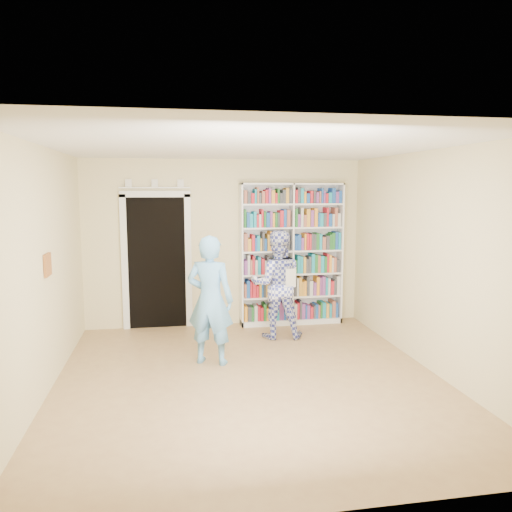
% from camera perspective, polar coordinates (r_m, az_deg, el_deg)
% --- Properties ---
extents(floor, '(5.00, 5.00, 0.00)m').
position_cam_1_polar(floor, '(6.06, -0.71, -13.94)').
color(floor, '#987049').
rests_on(floor, ground).
extents(ceiling, '(5.00, 5.00, 0.00)m').
position_cam_1_polar(ceiling, '(5.65, -0.75, 12.44)').
color(ceiling, white).
rests_on(ceiling, wall_back).
extents(wall_back, '(4.50, 0.00, 4.50)m').
position_cam_1_polar(wall_back, '(8.16, -3.56, 1.47)').
color(wall_back, beige).
rests_on(wall_back, floor).
extents(wall_left, '(0.00, 5.00, 5.00)m').
position_cam_1_polar(wall_left, '(5.78, -23.31, -1.72)').
color(wall_left, beige).
rests_on(wall_left, floor).
extents(wall_right, '(0.00, 5.00, 5.00)m').
position_cam_1_polar(wall_right, '(6.45, 19.41, -0.61)').
color(wall_right, beige).
rests_on(wall_right, floor).
extents(bookshelf, '(1.69, 0.32, 2.32)m').
position_cam_1_polar(bookshelf, '(8.21, 4.04, 0.27)').
color(bookshelf, white).
rests_on(bookshelf, floor).
extents(doorway, '(1.10, 0.08, 2.43)m').
position_cam_1_polar(doorway, '(8.11, -11.28, 0.09)').
color(doorway, black).
rests_on(doorway, floor).
extents(wall_art, '(0.03, 0.25, 0.25)m').
position_cam_1_polar(wall_art, '(5.97, -22.72, -0.93)').
color(wall_art, brown).
rests_on(wall_art, wall_left).
extents(man_blue, '(0.71, 0.60, 1.66)m').
position_cam_1_polar(man_blue, '(6.39, -5.26, -5.04)').
color(man_blue, '#64A8DF').
rests_on(man_blue, floor).
extents(man_plaid, '(0.87, 0.72, 1.63)m').
position_cam_1_polar(man_plaid, '(7.48, 2.40, -3.25)').
color(man_plaid, '#343EA1').
rests_on(man_plaid, floor).
extents(paper_sheet, '(0.18, 0.10, 0.28)m').
position_cam_1_polar(paper_sheet, '(7.28, 4.00, -2.56)').
color(paper_sheet, white).
rests_on(paper_sheet, man_plaid).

